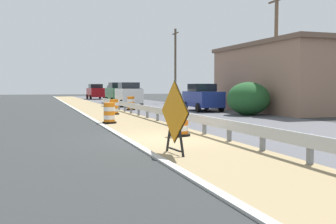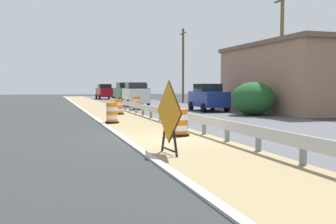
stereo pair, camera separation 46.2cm
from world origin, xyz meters
name	(u,v)px [view 1 (the left image)]	position (x,y,z in m)	size (l,w,h in m)	color
ground_plane	(165,139)	(0.00, 0.00, 0.00)	(160.00, 160.00, 0.00)	#2B2D2D
median_dirt_strip	(176,138)	(0.41, 0.00, 0.00)	(3.22, 120.00, 0.01)	#8E7A56
far_lane_asphalt	(310,133)	(5.96, 0.00, 0.00)	(7.88, 120.00, 0.00)	#4C4C51
curb_near_edge	(128,141)	(-1.30, 0.00, 0.00)	(0.20, 120.00, 0.11)	#ADADA8
guardrail_median	(193,118)	(1.78, 1.88, 0.52)	(0.18, 44.74, 0.71)	#ADB2B7
warning_sign_diamond	(174,114)	(-0.69, -2.96, 1.06)	(0.20, 1.69, 1.99)	black
traffic_barrel_nearest	(180,124)	(0.80, 0.64, 0.44)	(0.73, 0.73, 0.99)	orange
traffic_barrel_close	(109,114)	(-0.79, 6.36, 0.45)	(0.69, 0.69, 1.01)	orange
traffic_barrel_mid	(114,108)	(0.55, 12.33, 0.44)	(0.69, 0.69, 0.97)	orange
traffic_barrel_far	(131,104)	(2.67, 16.73, 0.47)	(0.69, 0.69, 1.04)	orange
car_lead_near_lane	(128,94)	(3.88, 22.98, 1.08)	(2.14, 4.78, 2.15)	silver
car_trailing_near_lane	(203,97)	(7.43, 14.02, 0.99)	(2.07, 4.25, 1.99)	navy
car_lead_far_lane	(118,93)	(4.19, 29.41, 1.10)	(2.22, 4.58, 2.21)	#195128
car_mid_far_lane	(114,92)	(7.36, 49.05, 0.97)	(2.12, 4.23, 1.94)	#195128
car_trailing_far_lane	(95,92)	(3.76, 43.61, 1.06)	(2.19, 4.48, 2.13)	maroon
car_distant_a	(131,92)	(7.08, 35.59, 1.06)	(2.14, 4.28, 2.13)	navy
roadside_shop_near	(289,78)	(13.25, 11.80, 2.44)	(6.89, 11.75, 4.86)	#93705B
utility_pole_near	(276,51)	(10.83, 9.84, 4.10)	(0.24, 1.80, 7.88)	brown
utility_pole_mid	(175,64)	(10.43, 28.59, 4.21)	(0.24, 1.80, 8.10)	brown
bush_roadside	(248,99)	(8.47, 9.19, 1.04)	(2.66, 2.66, 2.07)	#1E4C23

